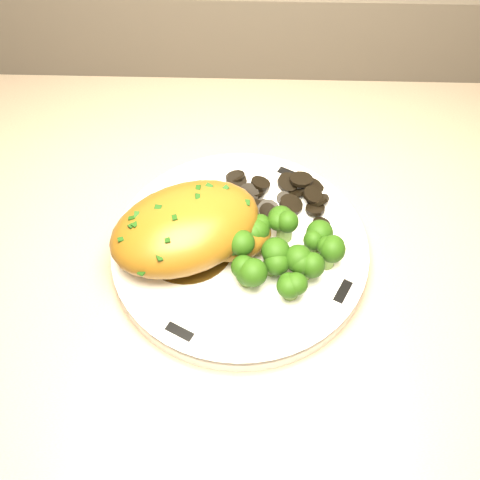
{
  "coord_description": "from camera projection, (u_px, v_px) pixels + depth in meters",
  "views": [
    {
      "loc": [
        -0.23,
        1.28,
        1.5
      ],
      "look_at": [
        -0.24,
        1.67,
        0.99
      ],
      "focal_mm": 45.0,
      "sensor_mm": 36.0,
      "label": 1
    }
  ],
  "objects": [
    {
      "name": "broccoli_florets",
      "position": [
        282.0,
        251.0,
        0.62
      ],
      "size": [
        0.12,
        0.1,
        0.04
      ],
      "rotation": [
        0.0,
        0.0,
        0.24
      ],
      "color": "olive",
      "rests_on": "plate"
    },
    {
      "name": "rim_accent_0",
      "position": [
        290.0,
        174.0,
        0.71
      ],
      "size": [
        0.03,
        0.02,
        0.0
      ],
      "primitive_type": "cube",
      "rotation": [
        0.0,
        0.0,
        2.66
      ],
      "color": "black",
      "rests_on": "plate"
    },
    {
      "name": "rim_accent_2",
      "position": [
        180.0,
        332.0,
        0.59
      ],
      "size": [
        0.03,
        0.02,
        0.0
      ],
      "primitive_type": "cube",
      "rotation": [
        0.0,
        0.0,
        5.8
      ],
      "color": "black",
      "rests_on": "plate"
    },
    {
      "name": "rim_accent_3",
      "position": [
        343.0,
        292.0,
        0.62
      ],
      "size": [
        0.02,
        0.03,
        0.0
      ],
      "primitive_type": "cube",
      "rotation": [
        0.0,
        0.0,
        7.37
      ],
      "color": "black",
      "rests_on": "plate"
    },
    {
      "name": "chicken_breast",
      "position": [
        192.0,
        229.0,
        0.63
      ],
      "size": [
        0.2,
        0.17,
        0.06
      ],
      "rotation": [
        0.0,
        0.0,
        0.5
      ],
      "color": "brown",
      "rests_on": "plate"
    },
    {
      "name": "gravy_pool",
      "position": [
        188.0,
        246.0,
        0.65
      ],
      "size": [
        0.1,
        0.1,
        0.0
      ],
      "primitive_type": "cylinder",
      "color": "#3E290B",
      "rests_on": "plate"
    },
    {
      "name": "plate",
      "position": [
        240.0,
        251.0,
        0.66
      ],
      "size": [
        0.34,
        0.34,
        0.02
      ],
      "primitive_type": "cylinder",
      "rotation": [
        0.0,
        0.0,
        0.25
      ],
      "color": "white",
      "rests_on": "counter"
    },
    {
      "name": "mushroom_pile",
      "position": [
        273.0,
        201.0,
        0.68
      ],
      "size": [
        0.1,
        0.08,
        0.03
      ],
      "color": "black",
      "rests_on": "plate"
    },
    {
      "name": "rim_accent_1",
      "position": [
        148.0,
        204.0,
        0.69
      ],
      "size": [
        0.02,
        0.03,
        0.0
      ],
      "primitive_type": "cube",
      "rotation": [
        0.0,
        0.0,
        4.23
      ],
      "color": "black",
      "rests_on": "plate"
    }
  ]
}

